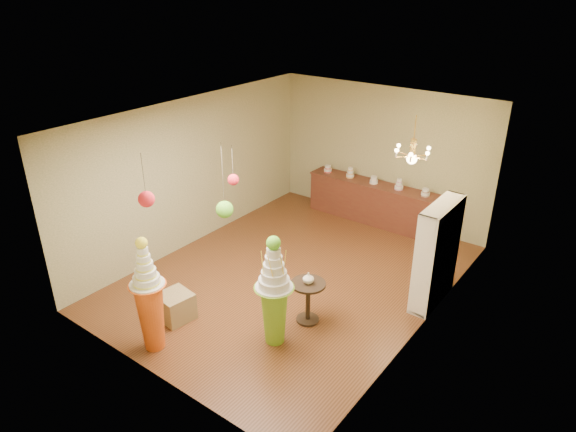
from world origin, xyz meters
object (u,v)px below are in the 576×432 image
Objects in this scene: pedestal_green at (274,300)px; pedestal_orange at (150,307)px; sideboard at (372,202)px; round_table at (308,296)px.

pedestal_green is 0.97× the size of pedestal_orange.
sideboard is 4.27× the size of round_table.
pedestal_green is at bearing -99.14° from round_table.
pedestal_orange reaches higher than sideboard.
sideboard is (0.50, 5.82, -0.23)m from pedestal_orange.
sideboard is 4.04m from round_table.
round_table is at bearing 52.19° from pedestal_orange.
pedestal_orange is 2.59× the size of round_table.
pedestal_orange reaches higher than round_table.
pedestal_orange is at bearing -127.81° from round_table.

